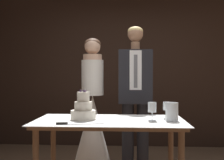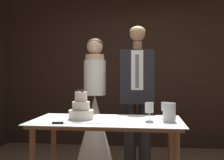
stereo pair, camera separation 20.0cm
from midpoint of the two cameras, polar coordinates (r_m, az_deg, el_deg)
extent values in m
cube|color=black|center=(4.98, 5.61, 2.07)|extent=(4.86, 0.12, 2.69)
cylinder|color=brown|center=(3.24, -9.99, -14.46)|extent=(0.06, 0.06, 0.78)
cylinder|color=brown|center=(3.13, 13.64, -15.02)|extent=(0.06, 0.06, 0.78)
cube|color=brown|center=(2.75, 1.05, -8.59)|extent=(1.39, 0.70, 0.03)
cube|color=white|center=(2.75, 1.05, -8.17)|extent=(1.45, 0.76, 0.01)
cylinder|color=silver|center=(2.79, -4.25, -7.02)|extent=(0.25, 0.25, 0.09)
cylinder|color=silver|center=(2.78, -4.25, -5.25)|extent=(0.17, 0.17, 0.08)
cylinder|color=silver|center=(2.77, -4.26, -3.41)|extent=(0.12, 0.12, 0.10)
sphere|color=#2D1933|center=(2.76, -3.88, -2.22)|extent=(0.02, 0.02, 0.02)
sphere|color=#2D1933|center=(2.78, -4.21, -2.20)|extent=(0.02, 0.02, 0.02)
sphere|color=#2D1933|center=(2.80, -4.80, -2.18)|extent=(0.02, 0.02, 0.02)
sphere|color=#2D1933|center=(2.76, -4.84, -2.23)|extent=(0.02, 0.02, 0.02)
sphere|color=#2D1933|center=(2.74, -4.07, -2.25)|extent=(0.02, 0.02, 0.02)
cube|color=silver|center=(2.53, -3.97, -8.86)|extent=(0.32, 0.07, 0.00)
cylinder|color=black|center=(2.54, -8.74, -8.60)|extent=(0.10, 0.04, 0.02)
cylinder|color=silver|center=(2.71, 9.70, -8.20)|extent=(0.08, 0.08, 0.00)
cylinder|color=silver|center=(2.71, 9.70, -7.35)|extent=(0.01, 0.01, 0.08)
cylinder|color=silver|center=(2.69, 9.70, -5.53)|extent=(0.08, 0.08, 0.10)
cylinder|color=silver|center=(2.84, 12.73, -7.78)|extent=(0.07, 0.07, 0.00)
cylinder|color=silver|center=(2.84, 12.73, -6.91)|extent=(0.01, 0.01, 0.08)
cylinder|color=silver|center=(2.83, 12.74, -5.26)|extent=(0.07, 0.07, 0.08)
cylinder|color=silver|center=(2.71, 13.64, -6.38)|extent=(0.12, 0.12, 0.17)
cylinder|color=white|center=(2.72, 13.64, -7.39)|extent=(0.05, 0.05, 0.08)
sphere|color=#F9CC4C|center=(2.71, 13.64, -6.31)|extent=(0.02, 0.02, 0.02)
cone|color=white|center=(3.66, -1.91, -10.87)|extent=(0.54, 0.54, 1.00)
cylinder|color=white|center=(3.58, -1.92, 0.48)|extent=(0.28, 0.28, 0.45)
cylinder|color=#DBAD8E|center=(3.59, -1.92, 4.62)|extent=(0.24, 0.24, 0.07)
sphere|color=#DBAD8E|center=(3.60, -1.92, 6.80)|extent=(0.20, 0.20, 0.20)
ellipsoid|color=#472D1E|center=(3.62, -1.89, 7.26)|extent=(0.21, 0.21, 0.15)
cylinder|color=black|center=(3.63, 5.26, -11.78)|extent=(0.15, 0.15, 0.90)
cylinder|color=black|center=(3.63, 8.30, -11.79)|extent=(0.15, 0.15, 0.90)
cube|color=black|center=(3.54, 6.81, 0.67)|extent=(0.42, 0.24, 0.67)
cube|color=white|center=(3.42, 6.81, 2.01)|extent=(0.15, 0.01, 0.48)
cube|color=slate|center=(3.41, 6.81, 1.79)|extent=(0.04, 0.01, 0.40)
cylinder|color=#A37556|center=(3.56, 6.82, 6.92)|extent=(0.11, 0.11, 0.10)
sphere|color=#A37556|center=(3.58, 6.82, 9.30)|extent=(0.20, 0.20, 0.20)
ellipsoid|color=#D6B770|center=(3.59, 6.83, 9.82)|extent=(0.20, 0.20, 0.13)
camera|label=1|loc=(0.10, -88.17, 0.03)|focal=45.00mm
camera|label=2|loc=(0.10, 91.83, -0.03)|focal=45.00mm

